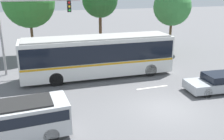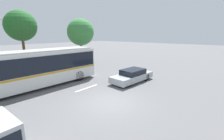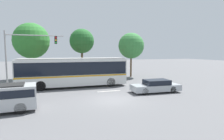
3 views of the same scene
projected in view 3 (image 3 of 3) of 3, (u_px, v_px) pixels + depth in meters
name	position (u px, v px, depth m)	size (l,w,h in m)	color
ground_plane	(113.00, 100.00, 15.12)	(140.00, 140.00, 0.00)	#5B5B5E
city_bus	(74.00, 71.00, 20.53)	(11.77, 2.93, 3.20)	silver
sedan_foreground	(156.00, 86.00, 17.93)	(4.78, 2.16, 1.21)	#9EA3A8
traffic_light_pole	(23.00, 49.00, 21.10)	(6.35, 0.24, 6.22)	gray
flowering_hedge	(78.00, 76.00, 24.64)	(9.20, 1.25, 1.46)	#286028
street_tree_left	(31.00, 41.00, 26.11)	(4.97, 4.97, 7.90)	brown
street_tree_centre	(82.00, 41.00, 28.57)	(3.74, 3.74, 7.40)	brown
street_tree_right	(131.00, 46.00, 28.64)	(3.94, 3.94, 6.78)	brown
lane_stripe_near	(109.00, 91.00, 18.41)	(2.40, 0.16, 0.01)	silver
lane_stripe_mid	(145.00, 88.00, 19.92)	(2.40, 0.16, 0.01)	silver
lane_stripe_far	(158.00, 87.00, 20.46)	(2.40, 0.16, 0.01)	silver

